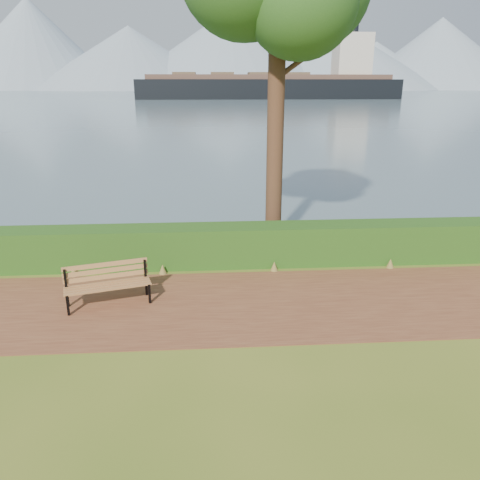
{
  "coord_description": "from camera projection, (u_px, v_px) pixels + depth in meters",
  "views": [
    {
      "loc": [
        0.04,
        -8.47,
        4.33
      ],
      "look_at": [
        0.7,
        1.2,
        1.1
      ],
      "focal_mm": 35.0,
      "sensor_mm": 36.0,
      "label": 1
    }
  ],
  "objects": [
    {
      "name": "ground",
      "position": [
        209.0,
        311.0,
        9.39
      ],
      "size": [
        140.0,
        140.0,
        0.0
      ],
      "primitive_type": "plane",
      "color": "#47631C",
      "rests_on": "ground"
    },
    {
      "name": "path",
      "position": [
        209.0,
        305.0,
        9.67
      ],
      "size": [
        40.0,
        3.4,
        0.01
      ],
      "primitive_type": "cube",
      "color": "brown",
      "rests_on": "ground"
    },
    {
      "name": "hedge",
      "position": [
        208.0,
        246.0,
        11.69
      ],
      "size": [
        32.0,
        0.85,
        1.0
      ],
      "primitive_type": "cube",
      "color": "#1C4213",
      "rests_on": "ground"
    },
    {
      "name": "water",
      "position": [
        206.0,
        93.0,
        255.44
      ],
      "size": [
        700.0,
        510.0,
        0.0
      ],
      "primitive_type": "cube",
      "color": "#42586B",
      "rests_on": "ground"
    },
    {
      "name": "mountains",
      "position": [
        194.0,
        54.0,
        384.3
      ],
      "size": [
        585.0,
        190.0,
        70.0
      ],
      "color": "gray",
      "rests_on": "ground"
    },
    {
      "name": "bench",
      "position": [
        107.0,
        281.0,
        9.59
      ],
      "size": [
        1.78,
        0.95,
        0.86
      ],
      "rotation": [
        0.0,
        0.0,
        0.28
      ],
      "color": "black",
      "rests_on": "ground"
    },
    {
      "name": "cargo_ship",
      "position": [
        277.0,
        87.0,
        144.5
      ],
      "size": [
        80.34,
        12.85,
        24.38
      ],
      "rotation": [
        0.0,
        0.0,
        0.0
      ],
      "color": "black",
      "rests_on": "ground"
    }
  ]
}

